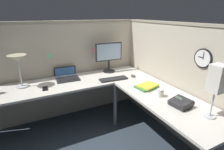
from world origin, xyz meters
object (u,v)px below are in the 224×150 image
object	(u,v)px
computer_mouse	(133,76)
book_stack	(147,86)
coffee_mug	(160,93)
keyboard	(114,79)
desk_lamp_paper	(217,80)
cell_phone	(45,88)
wall_clock	(203,58)
monitor	(109,55)
desk_lamp_dome	(18,61)
office_phone	(181,103)
laptop	(67,76)

from	to	relation	value
computer_mouse	book_stack	xyz separation A→B (m)	(-0.07, -0.45, 0.00)
coffee_mug	keyboard	bearing A→B (deg)	108.31
book_stack	desk_lamp_paper	distance (m)	0.93
cell_phone	desk_lamp_paper	world-z (taller)	desk_lamp_paper
wall_clock	cell_phone	bearing A→B (deg)	146.35
monitor	desk_lamp_dome	xyz separation A→B (m)	(-1.35, -0.06, 0.07)
monitor	office_phone	bearing A→B (deg)	-82.62
book_stack	wall_clock	xyz separation A→B (m)	(0.37, -0.49, 0.46)
book_stack	laptop	bearing A→B (deg)	135.20
office_phone	desk_lamp_paper	xyz separation A→B (m)	(0.10, -0.27, 0.35)
computer_mouse	desk_lamp_paper	xyz separation A→B (m)	(0.05, -1.29, 0.37)
desk_lamp_dome	book_stack	size ratio (longest dim) A/B	1.40
computer_mouse	desk_lamp_paper	distance (m)	1.35
book_stack	coffee_mug	bearing A→B (deg)	-93.60
laptop	desk_lamp_dome	distance (m)	0.72
keyboard	office_phone	xyz separation A→B (m)	(0.29, -1.05, 0.03)
monitor	wall_clock	world-z (taller)	wall_clock
desk_lamp_dome	desk_lamp_paper	xyz separation A→B (m)	(1.63, -1.64, 0.02)
laptop	wall_clock	size ratio (longest dim) A/B	1.80
monitor	laptop	world-z (taller)	monitor
laptop	desk_lamp_dome	world-z (taller)	desk_lamp_dome
keyboard	coffee_mug	distance (m)	0.80
desk_lamp_dome	keyboard	bearing A→B (deg)	-14.43
monitor	keyboard	world-z (taller)	monitor
monitor	cell_phone	size ratio (longest dim) A/B	3.47
laptop	coffee_mug	bearing A→B (deg)	-53.26
keyboard	desk_lamp_dome	bearing A→B (deg)	169.38
monitor	coffee_mug	size ratio (longest dim) A/B	5.21
desk_lamp_dome	office_phone	distance (m)	2.08
book_stack	computer_mouse	bearing A→B (deg)	81.50
coffee_mug	wall_clock	xyz separation A→B (m)	(0.38, -0.21, 0.43)
monitor	desk_lamp_dome	bearing A→B (deg)	-177.59
desk_lamp_dome	desk_lamp_paper	bearing A→B (deg)	-45.19
laptop	desk_lamp_paper	bearing A→B (deg)	-59.87
monitor	cell_phone	bearing A→B (deg)	-165.68
desk_lamp_dome	wall_clock	xyz separation A→B (m)	(1.88, -1.29, 0.12)
computer_mouse	cell_phone	bearing A→B (deg)	174.31
desk_lamp_dome	cell_phone	distance (m)	0.50
computer_mouse	wall_clock	bearing A→B (deg)	-72.38
keyboard	office_phone	bearing A→B (deg)	-70.85
monitor	office_phone	xyz separation A→B (m)	(0.18, -1.43, -0.26)
coffee_mug	book_stack	bearing A→B (deg)	86.40
cell_phone	coffee_mug	distance (m)	1.50
monitor	office_phone	size ratio (longest dim) A/B	2.25
office_phone	coffee_mug	xyz separation A→B (m)	(-0.04, 0.29, 0.01)
wall_clock	keyboard	bearing A→B (deg)	123.23
office_phone	wall_clock	world-z (taller)	wall_clock
office_phone	book_stack	size ratio (longest dim) A/B	0.70
keyboard	wall_clock	xyz separation A→B (m)	(0.63, -0.97, 0.47)
monitor	book_stack	bearing A→B (deg)	-78.99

